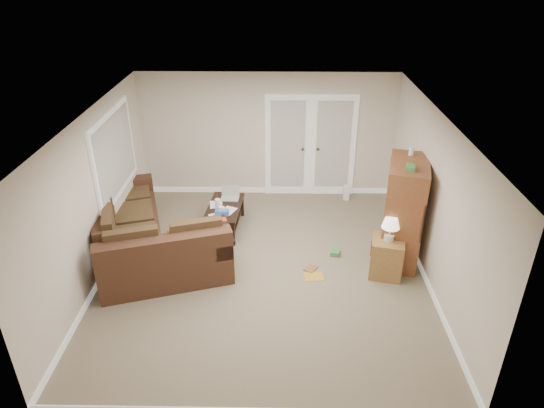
{
  "coord_description": "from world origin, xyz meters",
  "views": [
    {
      "loc": [
        0.24,
        -6.35,
        4.52
      ],
      "look_at": [
        0.13,
        0.13,
        1.1
      ],
      "focal_mm": 32.0,
      "sensor_mm": 36.0,
      "label": 1
    }
  ],
  "objects_px": {
    "tv_armoire": "(403,212)",
    "side_cabinet": "(387,254)",
    "coffee_table": "(225,216)",
    "sectional_sofa": "(144,237)"
  },
  "relations": [
    {
      "from": "coffee_table",
      "to": "tv_armoire",
      "type": "height_order",
      "value": "tv_armoire"
    },
    {
      "from": "sectional_sofa",
      "to": "tv_armoire",
      "type": "relative_size",
      "value": 1.73
    },
    {
      "from": "tv_armoire",
      "to": "side_cabinet",
      "type": "bearing_deg",
      "value": -107.51
    },
    {
      "from": "sectional_sofa",
      "to": "side_cabinet",
      "type": "xyz_separation_m",
      "value": [
        3.87,
        -0.45,
        0.01
      ]
    },
    {
      "from": "tv_armoire",
      "to": "side_cabinet",
      "type": "xyz_separation_m",
      "value": [
        -0.3,
        -0.48,
        -0.49
      ]
    },
    {
      "from": "sectional_sofa",
      "to": "coffee_table",
      "type": "xyz_separation_m",
      "value": [
        1.24,
        0.91,
        -0.11
      ]
    },
    {
      "from": "coffee_table",
      "to": "tv_armoire",
      "type": "xyz_separation_m",
      "value": [
        2.93,
        -0.88,
        0.6
      ]
    },
    {
      "from": "sectional_sofa",
      "to": "tv_armoire",
      "type": "distance_m",
      "value": 4.2
    },
    {
      "from": "tv_armoire",
      "to": "side_cabinet",
      "type": "distance_m",
      "value": 0.75
    },
    {
      "from": "tv_armoire",
      "to": "side_cabinet",
      "type": "height_order",
      "value": "tv_armoire"
    }
  ]
}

